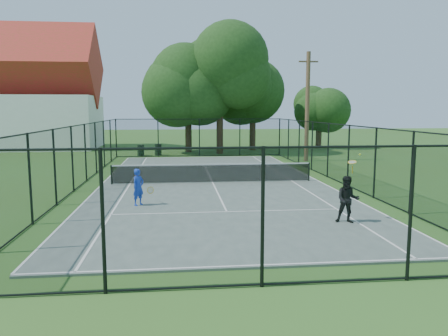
{
  "coord_description": "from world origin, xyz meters",
  "views": [
    {
      "loc": [
        -1.74,
        -21.72,
        3.75
      ],
      "look_at": [
        0.26,
        -3.0,
        1.2
      ],
      "focal_mm": 35.0,
      "sensor_mm": 36.0,
      "label": 1
    }
  ],
  "objects": [
    {
      "name": "tennis_court",
      "position": [
        0.0,
        0.0,
        0.03
      ],
      "size": [
        11.0,
        24.0,
        0.06
      ],
      "primitive_type": "cube",
      "color": "#515F58",
      "rests_on": "ground"
    },
    {
      "name": "tree_near_mid",
      "position": [
        1.83,
        15.07,
        5.9
      ],
      "size": [
        7.32,
        7.32,
        9.58
      ],
      "color": "#332114",
      "rests_on": "ground"
    },
    {
      "name": "fence",
      "position": [
        0.0,
        0.0,
        1.5
      ],
      "size": [
        13.1,
        26.1,
        3.0
      ],
      "color": "black",
      "rests_on": "ground"
    },
    {
      "name": "utility_pole",
      "position": [
        7.55,
        9.0,
        3.95
      ],
      "size": [
        1.4,
        0.3,
        7.78
      ],
      "color": "#4C3823",
      "rests_on": "ground"
    },
    {
      "name": "tree_near_left",
      "position": [
        -0.77,
        16.75,
        5.76
      ],
      "size": [
        7.18,
        7.18,
        9.36
      ],
      "color": "#332114",
      "rests_on": "ground"
    },
    {
      "name": "tree_far_right",
      "position": [
        11.92,
        19.47,
        3.94
      ],
      "size": [
        4.81,
        4.81,
        6.37
      ],
      "color": "#332114",
      "rests_on": "ground"
    },
    {
      "name": "trash_bin_right",
      "position": [
        -3.33,
        14.17,
        0.47
      ],
      "size": [
        0.58,
        0.58,
        0.94
      ],
      "color": "black",
      "rests_on": "ground"
    },
    {
      "name": "player_black",
      "position": [
        3.74,
        -8.32,
        0.83
      ],
      "size": [
        0.99,
        0.88,
        2.23
      ],
      "color": "black",
      "rests_on": "tennis_court"
    },
    {
      "name": "player_blue",
      "position": [
        -3.26,
        -4.93,
        0.77
      ],
      "size": [
        0.88,
        0.61,
        1.42
      ],
      "color": "#1639BF",
      "rests_on": "tennis_court"
    },
    {
      "name": "tree_near_right",
      "position": [
        5.14,
        17.97,
        5.22
      ],
      "size": [
        5.96,
        5.96,
        8.22
      ],
      "color": "#332114",
      "rests_on": "ground"
    },
    {
      "name": "tennis_net",
      "position": [
        0.0,
        0.0,
        0.58
      ],
      "size": [
        10.08,
        0.08,
        0.95
      ],
      "color": "black",
      "rests_on": "tennis_court"
    },
    {
      "name": "trash_bin_left",
      "position": [
        -4.71,
        13.89,
        0.45
      ],
      "size": [
        0.58,
        0.58,
        0.88
      ],
      "color": "black",
      "rests_on": "ground"
    },
    {
      "name": "ground",
      "position": [
        0.0,
        0.0,
        0.0
      ],
      "size": [
        120.0,
        120.0,
        0.0
      ],
      "primitive_type": "plane",
      "color": "#375B1F"
    },
    {
      "name": "building",
      "position": [
        -17.0,
        22.0,
        4.93
      ],
      "size": [
        15.3,
        8.15,
        11.87
      ],
      "color": "silver",
      "rests_on": "ground"
    }
  ]
}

